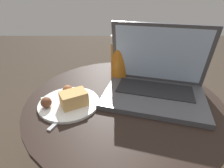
{
  "coord_description": "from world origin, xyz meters",
  "views": [
    {
      "loc": [
        -0.04,
        -0.54,
        0.84
      ],
      "look_at": [
        -0.04,
        -0.03,
        0.56
      ],
      "focal_mm": 28.0,
      "sensor_mm": 36.0,
      "label": 1
    }
  ],
  "objects": [
    {
      "name": "napkin",
      "position": [
        -0.21,
        -0.02,
        0.49
      ],
      "size": [
        0.19,
        0.17,
        0.0
      ],
      "color": "silver",
      "rests_on": "table"
    },
    {
      "name": "table",
      "position": [
        0.0,
        0.0,
        0.37
      ],
      "size": [
        0.7,
        0.7,
        0.49
      ],
      "color": "#515156",
      "rests_on": "ground_plane"
    },
    {
      "name": "laptop",
      "position": [
        0.12,
        0.02,
        0.54
      ],
      "size": [
        0.41,
        0.33,
        0.25
      ],
      "color": "#47474C",
      "rests_on": "table"
    },
    {
      "name": "beer_glass",
      "position": [
        -0.01,
        0.16,
        0.58
      ],
      "size": [
        0.07,
        0.07,
        0.19
      ],
      "color": "#C6701E",
      "rests_on": "table"
    },
    {
      "name": "fork",
      "position": [
        -0.18,
        -0.07,
        0.49
      ],
      "size": [
        0.09,
        0.18,
        0.01
      ],
      "color": "#B2B2B7",
      "rests_on": "table"
    },
    {
      "name": "snack_plate",
      "position": [
        -0.19,
        -0.05,
        0.5
      ],
      "size": [
        0.21,
        0.21,
        0.06
      ],
      "color": "silver",
      "rests_on": "table"
    }
  ]
}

